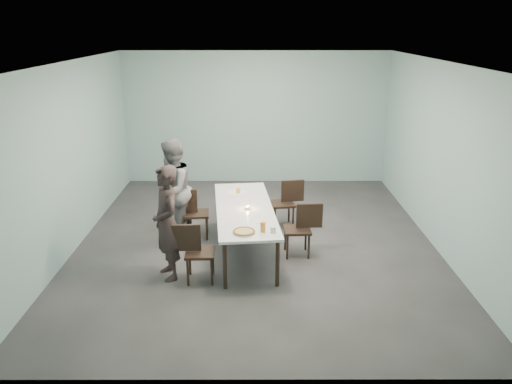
{
  "coord_description": "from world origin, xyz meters",
  "views": [
    {
      "loc": [
        -0.01,
        -7.84,
        3.56
      ],
      "look_at": [
        0.0,
        -0.28,
        1.0
      ],
      "focal_mm": 35.0,
      "sensor_mm": 36.0,
      "label": 1
    }
  ],
  "objects_px": {
    "diner_near": "(167,223)",
    "side_plate": "(260,221)",
    "chair_near_right": "(302,226)",
    "chair_far_right": "(287,200)",
    "water_tumbler": "(273,230)",
    "tealight": "(248,208)",
    "amber_tumbler": "(238,191)",
    "beer_glass": "(263,227)",
    "chair_near_left": "(194,248)",
    "pizza": "(244,232)",
    "chair_far_left": "(192,210)",
    "diner_far": "(173,190)",
    "table": "(245,211)"
  },
  "relations": [
    {
      "from": "chair_near_right",
      "to": "chair_far_right",
      "type": "relative_size",
      "value": 1.0
    },
    {
      "from": "pizza",
      "to": "chair_far_right",
      "type": "bearing_deg",
      "value": 70.7
    },
    {
      "from": "side_plate",
      "to": "tealight",
      "type": "height_order",
      "value": "tealight"
    },
    {
      "from": "chair_far_right",
      "to": "water_tumbler",
      "type": "distance_m",
      "value": 2.12
    },
    {
      "from": "chair_far_right",
      "to": "diner_far",
      "type": "distance_m",
      "value": 2.08
    },
    {
      "from": "chair_far_left",
      "to": "diner_far",
      "type": "distance_m",
      "value": 0.48
    },
    {
      "from": "beer_glass",
      "to": "amber_tumbler",
      "type": "bearing_deg",
      "value": 103.33
    },
    {
      "from": "diner_near",
      "to": "side_plate",
      "type": "bearing_deg",
      "value": 76.14
    },
    {
      "from": "chair_far_right",
      "to": "table",
      "type": "bearing_deg",
      "value": 45.8
    },
    {
      "from": "amber_tumbler",
      "to": "chair_near_left",
      "type": "bearing_deg",
      "value": -108.49
    },
    {
      "from": "chair_near_right",
      "to": "beer_glass",
      "type": "height_order",
      "value": "beer_glass"
    },
    {
      "from": "diner_far",
      "to": "chair_far_left",
      "type": "bearing_deg",
      "value": 104.64
    },
    {
      "from": "chair_near_left",
      "to": "chair_near_right",
      "type": "bearing_deg",
      "value": 25.56
    },
    {
      "from": "diner_far",
      "to": "water_tumbler",
      "type": "bearing_deg",
      "value": 61.26
    },
    {
      "from": "chair_near_left",
      "to": "amber_tumbler",
      "type": "xyz_separation_m",
      "value": [
        0.58,
        1.73,
        0.29
      ]
    },
    {
      "from": "diner_near",
      "to": "water_tumbler",
      "type": "height_order",
      "value": "diner_near"
    },
    {
      "from": "beer_glass",
      "to": "water_tumbler",
      "type": "xyz_separation_m",
      "value": [
        0.14,
        -0.03,
        -0.03
      ]
    },
    {
      "from": "chair_near_left",
      "to": "side_plate",
      "type": "height_order",
      "value": "chair_near_left"
    },
    {
      "from": "table",
      "to": "chair_near_right",
      "type": "xyz_separation_m",
      "value": [
        0.92,
        -0.15,
        -0.19
      ]
    },
    {
      "from": "chair_near_right",
      "to": "chair_far_right",
      "type": "xyz_separation_m",
      "value": [
        -0.18,
        1.23,
        0.0
      ]
    },
    {
      "from": "pizza",
      "to": "tealight",
      "type": "relative_size",
      "value": 6.07
    },
    {
      "from": "chair_near_right",
      "to": "tealight",
      "type": "distance_m",
      "value": 0.92
    },
    {
      "from": "water_tumbler",
      "to": "tealight",
      "type": "bearing_deg",
      "value": 111.6
    },
    {
      "from": "chair_far_right",
      "to": "beer_glass",
      "type": "xyz_separation_m",
      "value": [
        -0.46,
        -2.05,
        0.32
      ]
    },
    {
      "from": "table",
      "to": "amber_tumbler",
      "type": "bearing_deg",
      "value": 99.53
    },
    {
      "from": "chair_near_left",
      "to": "diner_far",
      "type": "relative_size",
      "value": 0.5
    },
    {
      "from": "table",
      "to": "chair_far_left",
      "type": "distance_m",
      "value": 1.1
    },
    {
      "from": "table",
      "to": "water_tumbler",
      "type": "relative_size",
      "value": 29.71
    },
    {
      "from": "chair_near_left",
      "to": "chair_far_left",
      "type": "xyz_separation_m",
      "value": [
        -0.22,
        1.55,
        0.0
      ]
    },
    {
      "from": "pizza",
      "to": "chair_near_right",
      "type": "bearing_deg",
      "value": 43.66
    },
    {
      "from": "pizza",
      "to": "water_tumbler",
      "type": "xyz_separation_m",
      "value": [
        0.41,
        0.01,
        0.03
      ]
    },
    {
      "from": "chair_near_right",
      "to": "amber_tumbler",
      "type": "height_order",
      "value": "chair_near_right"
    },
    {
      "from": "chair_near_left",
      "to": "chair_far_right",
      "type": "relative_size",
      "value": 1.0
    },
    {
      "from": "chair_near_right",
      "to": "side_plate",
      "type": "relative_size",
      "value": 4.83
    },
    {
      "from": "chair_far_left",
      "to": "diner_near",
      "type": "xyz_separation_m",
      "value": [
        -0.17,
        -1.44,
        0.35
      ]
    },
    {
      "from": "chair_near_right",
      "to": "table",
      "type": "bearing_deg",
      "value": -11.84
    },
    {
      "from": "chair_near_left",
      "to": "tealight",
      "type": "distance_m",
      "value": 1.23
    },
    {
      "from": "beer_glass",
      "to": "chair_far_left",
      "type": "bearing_deg",
      "value": 128.28
    },
    {
      "from": "beer_glass",
      "to": "diner_far",
      "type": "bearing_deg",
      "value": 134.82
    },
    {
      "from": "chair_near_left",
      "to": "pizza",
      "type": "relative_size",
      "value": 2.56
    },
    {
      "from": "chair_far_left",
      "to": "beer_glass",
      "type": "relative_size",
      "value": 5.8
    },
    {
      "from": "pizza",
      "to": "chair_far_left",
      "type": "bearing_deg",
      "value": 120.88
    },
    {
      "from": "side_plate",
      "to": "amber_tumbler",
      "type": "bearing_deg",
      "value": 105.15
    },
    {
      "from": "tealight",
      "to": "amber_tumbler",
      "type": "relative_size",
      "value": 0.7
    },
    {
      "from": "chair_near_left",
      "to": "side_plate",
      "type": "distance_m",
      "value": 1.05
    },
    {
      "from": "tealight",
      "to": "amber_tumbler",
      "type": "distance_m",
      "value": 0.81
    },
    {
      "from": "chair_near_left",
      "to": "side_plate",
      "type": "xyz_separation_m",
      "value": [
        0.94,
        0.4,
        0.25
      ]
    },
    {
      "from": "table",
      "to": "beer_glass",
      "type": "bearing_deg",
      "value": -73.88
    },
    {
      "from": "diner_near",
      "to": "pizza",
      "type": "distance_m",
      "value": 1.12
    },
    {
      "from": "diner_near",
      "to": "tealight",
      "type": "height_order",
      "value": "diner_near"
    }
  ]
}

